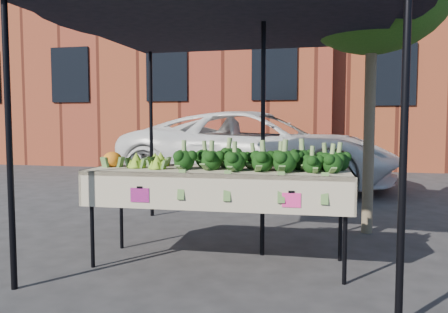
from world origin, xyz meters
The scene contains 9 objects.
ground centered at (0.00, 0.00, 0.00)m, with size 90.00×90.00×0.00m, color #262628.
table centered at (-0.04, -0.02, 0.45)m, with size 2.43×0.88×0.90m.
canopy centered at (-0.04, 0.44, 1.37)m, with size 3.16×3.16×2.74m, color black, non-canonical shape.
broccoli_heap centered at (0.35, 0.00, 1.02)m, with size 1.59×0.56×0.25m, color black.
romanesco_cluster centered at (-0.71, 0.01, 0.99)m, with size 0.42×0.56×0.19m, color #8EB72A.
cauliflower_pair centered at (-1.09, -0.07, 0.99)m, with size 0.19×0.19×0.17m, color orange.
vehicle centered at (-0.48, 5.09, 2.78)m, with size 2.57×1.55×5.57m, color white.
street_tree centered at (1.41, 1.55, 1.87)m, with size 1.90×1.90×3.73m, color #1E4C14, non-canonical shape.
building_left centered at (-5.00, 12.00, 4.50)m, with size 12.00×8.00×9.00m, color maroon.
Camera 1 is at (0.95, -4.07, 1.34)m, focal length 36.33 mm.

